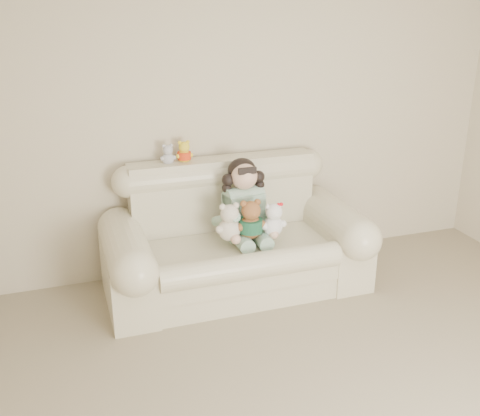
# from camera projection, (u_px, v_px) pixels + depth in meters

# --- Properties ---
(wall_back) EXTENTS (4.50, 0.00, 4.50)m
(wall_back) POSITION_uv_depth(u_px,v_px,m) (253.00, 119.00, 4.81)
(wall_back) COLOR beige
(wall_back) RESTS_ON ground
(sofa) EXTENTS (2.10, 0.95, 1.03)m
(sofa) POSITION_uv_depth(u_px,v_px,m) (236.00, 231.00, 4.54)
(sofa) COLOR beige
(sofa) RESTS_ON floor
(seated_child) EXTENTS (0.48, 0.55, 0.67)m
(seated_child) POSITION_uv_depth(u_px,v_px,m) (244.00, 199.00, 4.56)
(seated_child) COLOR #307853
(seated_child) RESTS_ON sofa
(brown_teddy) EXTENTS (0.25, 0.20, 0.38)m
(brown_teddy) POSITION_uv_depth(u_px,v_px,m) (250.00, 216.00, 4.39)
(brown_teddy) COLOR brown
(brown_teddy) RESTS_ON sofa
(white_cat) EXTENTS (0.25, 0.21, 0.33)m
(white_cat) POSITION_uv_depth(u_px,v_px,m) (273.00, 216.00, 4.44)
(white_cat) COLOR white
(white_cat) RESTS_ON sofa
(cream_teddy) EXTENTS (0.24, 0.19, 0.36)m
(cream_teddy) POSITION_uv_depth(u_px,v_px,m) (229.00, 219.00, 4.36)
(cream_teddy) COLOR beige
(cream_teddy) RESTS_ON sofa
(yellow_mini_bear) EXTENTS (0.16, 0.14, 0.22)m
(yellow_mini_bear) POSITION_uv_depth(u_px,v_px,m) (184.00, 150.00, 4.57)
(yellow_mini_bear) COLOR yellow
(yellow_mini_bear) RESTS_ON sofa
(grey_mini_plush) EXTENTS (0.14, 0.12, 0.20)m
(grey_mini_plush) POSITION_uv_depth(u_px,v_px,m) (168.00, 153.00, 4.52)
(grey_mini_plush) COLOR #B6B5BC
(grey_mini_plush) RESTS_ON sofa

